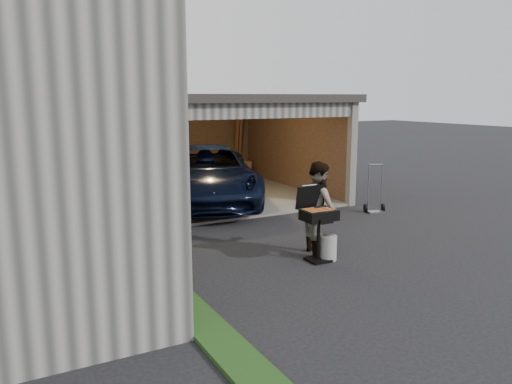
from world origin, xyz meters
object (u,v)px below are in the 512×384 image
Objects in this scene: bbq_grill at (318,217)px; propane_tank at (328,248)px; minivan at (207,176)px; woman at (164,213)px; hand_truck at (375,203)px; plywood_panel at (142,240)px; man at (319,207)px.

bbq_grill is 0.60m from propane_tank.
propane_tank is at bearing -17.77° from bbq_grill.
minivan is 4.40m from woman.
minivan is 4.40× the size of hand_truck.
minivan reaches higher than plywood_panel.
plywood_panel is 0.86× the size of hand_truck.
man is at bearing -68.82° from minivan.
man reaches higher than hand_truck.
plywood_panel is at bearing -35.88° from woman.
minivan is 5.29m from bbq_grill.
minivan is at bearing 55.54° from plywood_panel.
man is at bearing -10.07° from plywood_panel.
man is 0.52m from bbq_grill.
woman reaches higher than bbq_grill.
hand_truck is at bearing -44.41° from man.
hand_truck is at bearing 34.73° from bbq_grill.
man is 1.38× the size of hand_truck.
minivan is 5.24m from plywood_panel.
minivan is 4.88m from man.
bbq_grill is at bearing -72.32° from minivan.
minivan reaches higher than bbq_grill.
hand_truck is (5.69, 0.79, -0.54)m from woman.
propane_tank is 0.36× the size of hand_truck.
plywood_panel is at bearing -105.37° from minivan.
plywood_panel is (-2.96, -4.32, -0.23)m from minivan.
hand_truck is at bearing 12.67° from plywood_panel.
man reaches higher than plywood_panel.
bbq_grill is 1.07× the size of hand_truck.
hand_truck is (3.44, 2.38, -0.55)m from bbq_grill.
minivan is 3.18× the size of man.
bbq_grill is 2.96× the size of propane_tank.
propane_tank is (0.06, -5.35, -0.53)m from minivan.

